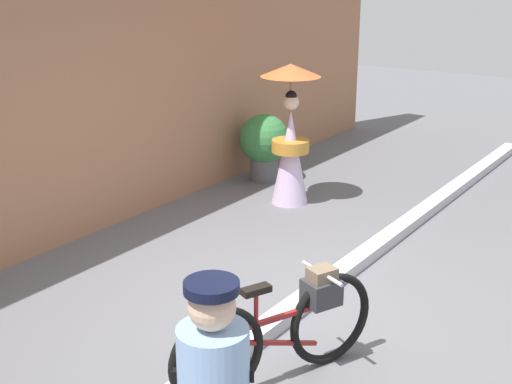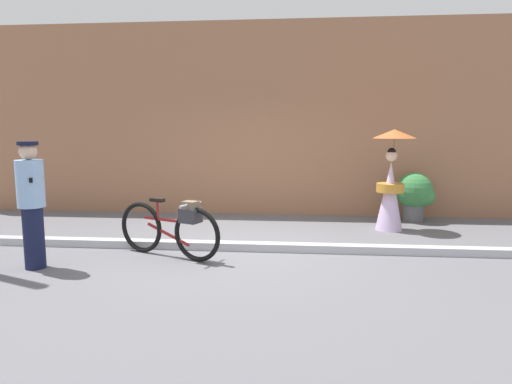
{
  "view_description": "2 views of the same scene",
  "coord_description": "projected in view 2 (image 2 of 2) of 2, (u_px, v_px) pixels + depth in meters",
  "views": [
    {
      "loc": [
        -4.67,
        -2.87,
        3.0
      ],
      "look_at": [
        -0.14,
        0.32,
        1.14
      ],
      "focal_mm": 47.52,
      "sensor_mm": 36.0,
      "label": 1
    },
    {
      "loc": [
        0.89,
        -6.58,
        1.81
      ],
      "look_at": [
        0.23,
        0.43,
        0.84
      ],
      "focal_mm": 31.42,
      "sensor_mm": 36.0,
      "label": 2
    }
  ],
  "objects": [
    {
      "name": "building_wall",
      "position": [
        258.0,
        120.0,
        9.67
      ],
      "size": [
        14.0,
        0.4,
        4.08
      ],
      "primitive_type": "cube",
      "color": "#9E6B4C",
      "rests_on": "ground_plane"
    },
    {
      "name": "bicycle_near_officer",
      "position": [
        172.0,
        227.0,
        6.38
      ],
      "size": [
        1.66,
        0.76,
        0.84
      ],
      "color": "black",
      "rests_on": "ground_plane"
    },
    {
      "name": "person_with_parasol",
      "position": [
        391.0,
        181.0,
        8.11
      ],
      "size": [
        0.77,
        0.77,
        1.83
      ],
      "color": "silver",
      "rests_on": "ground_plane"
    },
    {
      "name": "person_officer",
      "position": [
        31.0,
        202.0,
        5.81
      ],
      "size": [
        0.34,
        0.34,
        1.67
      ],
      "color": "#141938",
      "rests_on": "ground_plane"
    },
    {
      "name": "ground_plane",
      "position": [
        239.0,
        250.0,
        6.82
      ],
      "size": [
        30.0,
        30.0,
        0.0
      ],
      "primitive_type": "plane",
      "color": "slate"
    },
    {
      "name": "sidewalk_curb",
      "position": [
        239.0,
        246.0,
        6.81
      ],
      "size": [
        14.0,
        0.2,
        0.12
      ],
      "primitive_type": "cube",
      "color": "#B2B2B7",
      "rests_on": "ground_plane"
    },
    {
      "name": "potted_plant_by_door",
      "position": [
        415.0,
        194.0,
        8.91
      ],
      "size": [
        0.74,
        0.72,
        0.98
      ],
      "color": "#59595B",
      "rests_on": "ground_plane"
    }
  ]
}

